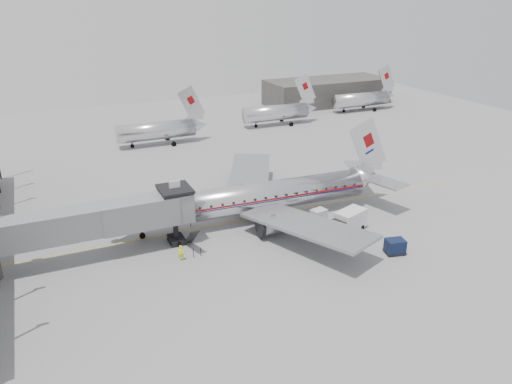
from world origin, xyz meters
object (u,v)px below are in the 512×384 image
airliner (258,197)px  baggage_cart_white (319,215)px  baggage_cart_navy (395,246)px  ramp_worker (181,253)px  service_van (347,222)px

airliner → baggage_cart_white: airliner is taller
airliner → baggage_cart_navy: size_ratio=15.35×
baggage_cart_navy → ramp_worker: ramp_worker is taller
baggage_cart_white → service_van: bearing=-83.6°
service_van → baggage_cart_navy: (1.84, -6.34, -0.46)m
service_van → baggage_cart_white: 4.26m
service_van → ramp_worker: 19.29m
service_van → baggage_cart_white: (-1.30, 4.02, -0.54)m
service_van → baggage_cart_navy: size_ratio=2.44×
airliner → baggage_cart_navy: bearing=-52.8°
service_van → baggage_cart_white: size_ratio=2.70×
baggage_cart_white → ramp_worker: bearing=176.4°
service_van → baggage_cart_white: service_van is taller
ramp_worker → baggage_cart_white: bearing=7.3°
service_van → ramp_worker: size_ratio=3.35×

